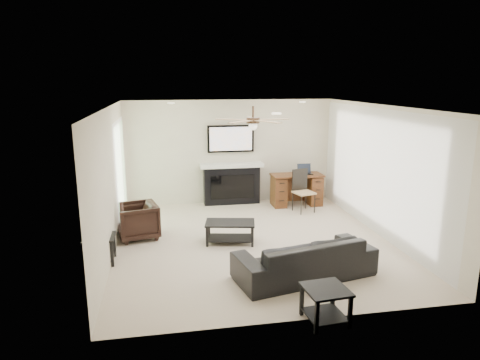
{
  "coord_description": "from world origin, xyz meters",
  "views": [
    {
      "loc": [
        -1.58,
        -7.37,
        2.94
      ],
      "look_at": [
        -0.25,
        0.04,
        1.18
      ],
      "focal_mm": 32.0,
      "sensor_mm": 36.0,
      "label": 1
    }
  ],
  "objects_px": {
    "armchair": "(137,221)",
    "desk": "(296,190)",
    "sofa": "(305,258)",
    "coffee_table": "(230,232)",
    "fireplace_unit": "(232,165)"
  },
  "relations": [
    {
      "from": "sofa",
      "to": "fireplace_unit",
      "type": "height_order",
      "value": "fireplace_unit"
    },
    {
      "from": "coffee_table",
      "to": "desk",
      "type": "distance_m",
      "value": 2.91
    },
    {
      "from": "sofa",
      "to": "desk",
      "type": "relative_size",
      "value": 1.75
    },
    {
      "from": "sofa",
      "to": "coffee_table",
      "type": "xyz_separation_m",
      "value": [
        -0.9,
        1.6,
        -0.11
      ]
    },
    {
      "from": "armchair",
      "to": "coffee_table",
      "type": "height_order",
      "value": "armchair"
    },
    {
      "from": "coffee_table",
      "to": "armchair",
      "type": "bearing_deg",
      "value": 173.01
    },
    {
      "from": "fireplace_unit",
      "to": "desk",
      "type": "relative_size",
      "value": 1.57
    },
    {
      "from": "armchair",
      "to": "desk",
      "type": "height_order",
      "value": "desk"
    },
    {
      "from": "armchair",
      "to": "coffee_table",
      "type": "bearing_deg",
      "value": 58.77
    },
    {
      "from": "sofa",
      "to": "armchair",
      "type": "height_order",
      "value": "armchair"
    },
    {
      "from": "armchair",
      "to": "desk",
      "type": "relative_size",
      "value": 0.61
    },
    {
      "from": "sofa",
      "to": "armchair",
      "type": "bearing_deg",
      "value": -51.88
    },
    {
      "from": "fireplace_unit",
      "to": "desk",
      "type": "distance_m",
      "value": 1.67
    },
    {
      "from": "coffee_table",
      "to": "sofa",
      "type": "bearing_deg",
      "value": -49.71
    },
    {
      "from": "coffee_table",
      "to": "fireplace_unit",
      "type": "relative_size",
      "value": 0.47
    }
  ]
}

